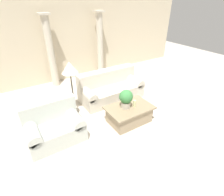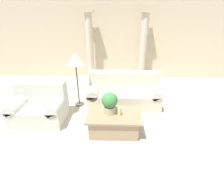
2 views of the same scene
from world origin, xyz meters
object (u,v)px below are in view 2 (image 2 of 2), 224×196
at_px(coffee_table, 114,122).
at_px(floor_lamp, 76,61).
at_px(loveseat, 40,106).
at_px(potted_plant, 110,102).
at_px(sofa_long, 124,93).

bearing_deg(coffee_table, floor_lamp, 130.35).
bearing_deg(floor_lamp, coffee_table, -49.65).
relative_size(loveseat, floor_lamp, 0.82).
bearing_deg(potted_plant, coffee_table, -27.85).
height_order(sofa_long, loveseat, same).
bearing_deg(floor_lamp, potted_plant, -51.09).
bearing_deg(sofa_long, potted_plant, -104.96).
distance_m(coffee_table, floor_lamp, 1.84).
bearing_deg(loveseat, sofa_long, 22.74).
height_order(loveseat, floor_lamp, floor_lamp).
height_order(sofa_long, potted_plant, potted_plant).
bearing_deg(potted_plant, sofa_long, 75.04).
relative_size(sofa_long, floor_lamp, 1.33).
height_order(sofa_long, floor_lamp, floor_lamp).
height_order(loveseat, coffee_table, loveseat).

